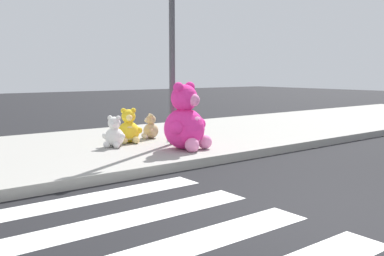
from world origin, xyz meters
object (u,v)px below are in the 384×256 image
(sign_pole, at_px, (172,53))
(plush_tan, at_px, (150,128))
(plush_brown, at_px, (180,128))
(plush_white, at_px, (114,134))
(plush_pink_large, at_px, (186,122))
(plush_yellow, at_px, (129,129))

(sign_pole, distance_m, plush_tan, 1.73)
(plush_brown, relative_size, plush_tan, 1.05)
(sign_pole, xyz_separation_m, plush_white, (-1.02, 0.39, -1.47))
(plush_pink_large, bearing_deg, sign_pole, 78.30)
(plush_tan, bearing_deg, plush_brown, -36.84)
(plush_yellow, xyz_separation_m, plush_tan, (0.62, 0.23, -0.07))
(sign_pole, bearing_deg, plush_yellow, 132.07)
(plush_brown, bearing_deg, plush_yellow, 172.73)
(sign_pole, bearing_deg, plush_pink_large, -101.70)
(plush_pink_large, relative_size, plush_tan, 2.34)
(sign_pole, relative_size, plush_brown, 6.02)
(sign_pole, distance_m, plush_white, 1.83)
(plush_pink_large, distance_m, plush_brown, 1.29)
(plush_yellow, relative_size, plush_brown, 1.26)
(plush_yellow, distance_m, plush_tan, 0.67)
(plush_yellow, height_order, plush_white, plush_yellow)
(plush_white, distance_m, plush_tan, 1.17)
(plush_yellow, height_order, plush_tan, plush_yellow)
(plush_tan, bearing_deg, plush_pink_large, -96.56)
(plush_brown, distance_m, plush_white, 1.57)
(plush_tan, bearing_deg, plush_yellow, -159.88)
(plush_white, bearing_deg, plush_brown, 3.88)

